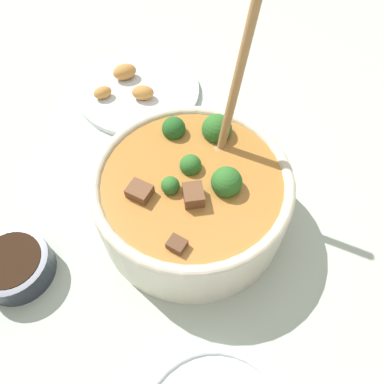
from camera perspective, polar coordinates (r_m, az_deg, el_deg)
The scene contains 4 objects.
ground_plane at distance 0.58m, azimuth -0.00°, elevation -3.71°, with size 4.00×4.00×0.00m, color #ADBCAD.
stew_bowl at distance 0.53m, azimuth 0.05°, elevation -0.41°, with size 0.28×0.28×0.31m.
condiment_bowl at distance 0.58m, azimuth -25.46°, elevation -10.01°, with size 0.10×0.10×0.04m.
food_plate at distance 0.77m, azimuth -8.33°, elevation 15.14°, with size 0.24×0.24×0.04m.
Camera 1 is at (-0.14, -0.26, 0.50)m, focal length 35.00 mm.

